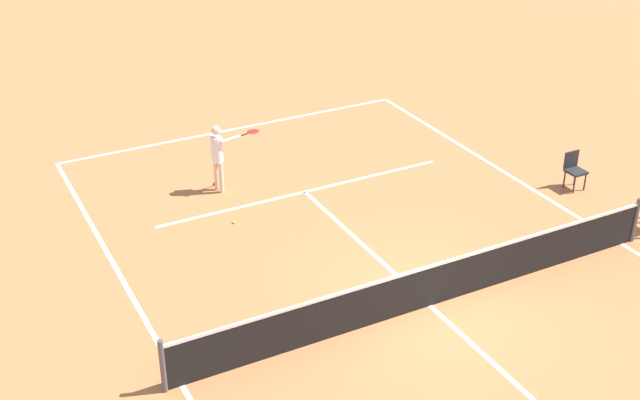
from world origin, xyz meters
TOP-DOWN VIEW (x-y plane):
  - ground_plane at (0.00, 0.00)m, footprint 60.00×60.00m
  - court_lines at (0.00, 0.00)m, footprint 10.39×20.20m
  - tennis_net at (0.00, 0.00)m, footprint 10.99×0.10m
  - player_serving at (1.81, -6.57)m, footprint 1.33×0.47m
  - tennis_ball at (2.18, -4.86)m, footprint 0.07×0.07m
  - courtside_chair_mid at (-6.08, -2.63)m, footprint 0.44×0.46m

SIDE VIEW (x-z plane):
  - ground_plane at x=0.00m, z-range 0.00..0.00m
  - court_lines at x=0.00m, z-range 0.00..0.01m
  - tennis_ball at x=2.18m, z-range 0.00..0.07m
  - tennis_net at x=0.00m, z-range -0.04..1.03m
  - courtside_chair_mid at x=-6.08m, z-range 0.06..1.01m
  - player_serving at x=1.81m, z-range 0.17..1.93m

